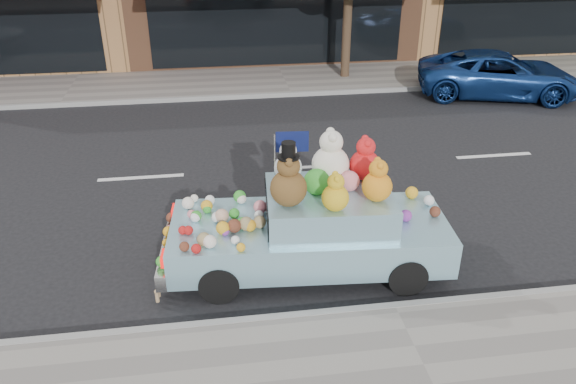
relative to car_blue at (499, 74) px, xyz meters
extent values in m
plane|color=black|center=(-6.12, -4.19, -0.65)|extent=(120.00, 120.00, 0.00)
cube|color=gray|center=(-6.12, 2.31, -0.59)|extent=(60.00, 3.00, 0.12)
cube|color=gray|center=(-6.12, -9.19, -0.59)|extent=(60.00, 0.12, 0.13)
cube|color=gray|center=(-6.12, 0.81, -0.59)|extent=(60.00, 0.12, 0.13)
cube|color=black|center=(-6.12, 3.79, 0.75)|extent=(8.50, 0.06, 2.40)
cube|color=black|center=(3.88, 3.79, 0.75)|extent=(8.50, 0.06, 2.40)
cylinder|color=#38281C|center=(-4.12, 2.31, 0.95)|extent=(0.28, 0.28, 3.20)
imported|color=navy|center=(0.00, 0.00, 0.00)|extent=(5.10, 3.33, 1.30)
cylinder|color=black|center=(-5.81, -8.78, -0.35)|extent=(0.61, 0.24, 0.60)
cylinder|color=black|center=(-5.69, -7.22, -0.35)|extent=(0.61, 0.24, 0.60)
cylinder|color=black|center=(-8.60, -8.56, -0.35)|extent=(0.61, 0.24, 0.60)
cylinder|color=black|center=(-8.48, -7.01, -0.35)|extent=(0.61, 0.24, 0.60)
cube|color=#8CBFD1|center=(-7.14, -7.89, -0.10)|extent=(4.42, 2.02, 0.60)
cube|color=#8CBFD1|center=(-6.85, -7.91, 0.45)|extent=(2.01, 1.64, 0.50)
cube|color=silver|center=(-9.36, -7.72, -0.25)|extent=(0.29, 1.79, 0.26)
cube|color=red|center=(-9.36, -8.41, 0.07)|extent=(0.08, 0.28, 0.16)
cube|color=red|center=(-9.26, -7.05, 0.07)|extent=(0.08, 0.28, 0.16)
cube|color=black|center=(-7.79, -7.84, 0.45)|extent=(0.14, 1.30, 0.40)
sphere|color=#563918|center=(-7.52, -8.21, 0.97)|extent=(0.54, 0.54, 0.54)
sphere|color=#563918|center=(-7.52, -8.21, 1.31)|extent=(0.33, 0.33, 0.33)
sphere|color=#563918|center=(-7.52, -8.33, 1.42)|extent=(0.13, 0.13, 0.13)
sphere|color=#563918|center=(-7.52, -8.10, 1.42)|extent=(0.13, 0.13, 0.13)
cylinder|color=black|center=(-7.52, -8.21, 1.46)|extent=(0.32, 0.32, 0.02)
cylinder|color=black|center=(-7.52, -8.21, 1.57)|extent=(0.20, 0.20, 0.22)
sphere|color=#F5E7C3|center=(-6.77, -7.57, 0.99)|extent=(0.59, 0.59, 0.59)
sphere|color=#F5E7C3|center=(-6.77, -7.57, 1.37)|extent=(0.36, 0.36, 0.36)
sphere|color=#F5E7C3|center=(-6.77, -7.70, 1.49)|extent=(0.14, 0.14, 0.14)
sphere|color=#F5E7C3|center=(-6.77, -7.44, 1.49)|extent=(0.14, 0.14, 0.14)
sphere|color=orange|center=(-6.22, -8.26, 0.92)|extent=(0.45, 0.45, 0.45)
sphere|color=orange|center=(-6.22, -8.26, 1.21)|extent=(0.28, 0.28, 0.28)
sphere|color=orange|center=(-6.22, -8.36, 1.30)|extent=(0.11, 0.11, 0.11)
sphere|color=orange|center=(-6.22, -8.17, 1.30)|extent=(0.11, 0.11, 0.11)
sphere|color=red|center=(-6.22, -7.56, 0.94)|extent=(0.48, 0.48, 0.48)
sphere|color=red|center=(-6.22, -7.56, 1.25)|extent=(0.30, 0.30, 0.30)
sphere|color=red|center=(-6.22, -7.67, 1.35)|extent=(0.11, 0.11, 0.11)
sphere|color=red|center=(-6.22, -7.46, 1.35)|extent=(0.11, 0.11, 0.11)
sphere|color=white|center=(-7.41, -7.42, 0.92)|extent=(0.44, 0.44, 0.44)
sphere|color=white|center=(-7.41, -7.42, 1.20)|extent=(0.27, 0.27, 0.27)
sphere|color=white|center=(-7.41, -7.52, 1.29)|extent=(0.10, 0.10, 0.10)
sphere|color=white|center=(-7.41, -7.33, 1.29)|extent=(0.10, 0.10, 0.10)
sphere|color=gold|center=(-6.89, -8.46, 0.89)|extent=(0.39, 0.39, 0.39)
sphere|color=gold|center=(-6.89, -8.46, 1.15)|extent=(0.24, 0.24, 0.24)
sphere|color=gold|center=(-6.89, -8.55, 1.23)|extent=(0.09, 0.09, 0.09)
sphere|color=gold|center=(-6.89, -8.38, 1.23)|extent=(0.09, 0.09, 0.09)
sphere|color=#2C8E26|center=(-7.04, -7.90, 0.88)|extent=(0.40, 0.40, 0.40)
sphere|color=#DA6D78|center=(-6.54, -7.89, 0.85)|extent=(0.32, 0.32, 0.32)
sphere|color=white|center=(-8.66, -7.14, 0.28)|extent=(0.17, 0.17, 0.17)
sphere|color=#A91212|center=(-9.08, -7.99, 0.27)|extent=(0.13, 0.13, 0.13)
sphere|color=#DA6D78|center=(-8.96, -7.53, 0.27)|extent=(0.14, 0.14, 0.14)
sphere|color=olive|center=(-8.77, -8.35, 0.30)|extent=(0.20, 0.20, 0.20)
sphere|color=white|center=(-8.56, -7.72, 0.28)|extent=(0.17, 0.17, 0.17)
sphere|color=#572819|center=(-8.31, -8.04, 0.30)|extent=(0.21, 0.21, 0.21)
sphere|color=#572819|center=(-8.81, -8.29, 0.27)|extent=(0.14, 0.14, 0.14)
sphere|color=olive|center=(-8.13, -8.02, 0.31)|extent=(0.22, 0.22, 0.22)
sphere|color=#2C8E26|center=(-8.17, -7.12, 0.30)|extent=(0.21, 0.21, 0.21)
sphere|color=white|center=(-7.91, -7.73, 0.27)|extent=(0.15, 0.15, 0.15)
sphere|color=#2C8E26|center=(-8.19, -7.96, 0.29)|extent=(0.18, 0.18, 0.18)
sphere|color=orange|center=(-8.08, -8.05, 0.29)|extent=(0.19, 0.19, 0.19)
sphere|color=olive|center=(-7.93, -7.98, 0.30)|extent=(0.20, 0.20, 0.20)
sphere|color=#DA6D78|center=(-7.87, -7.52, 0.31)|extent=(0.21, 0.21, 0.21)
sphere|color=white|center=(-8.89, -7.65, 0.28)|extent=(0.16, 0.16, 0.16)
sphere|color=#7D2C87|center=(-8.46, -8.12, 0.26)|extent=(0.13, 0.13, 0.13)
sphere|color=beige|center=(-8.91, -7.00, 0.26)|extent=(0.13, 0.13, 0.13)
sphere|color=#A91212|center=(-8.88, -8.53, 0.27)|extent=(0.15, 0.15, 0.15)
sphere|color=#2C8E26|center=(-8.71, -7.41, 0.27)|extent=(0.14, 0.14, 0.14)
sphere|color=white|center=(-8.32, -8.38, 0.26)|extent=(0.13, 0.13, 0.13)
sphere|color=orange|center=(-8.71, -7.35, 0.29)|extent=(0.19, 0.19, 0.19)
sphere|color=orange|center=(-8.49, -8.08, 0.30)|extent=(0.21, 0.21, 0.21)
sphere|color=#2C8E26|center=(-8.88, -7.63, 0.28)|extent=(0.17, 0.17, 0.17)
sphere|color=#A91212|center=(-9.00, -8.02, 0.27)|extent=(0.14, 0.14, 0.14)
sphere|color=beige|center=(-9.01, -7.22, 0.30)|extent=(0.20, 0.20, 0.20)
sphere|color=orange|center=(-8.79, -8.34, 0.27)|extent=(0.15, 0.15, 0.15)
sphere|color=beige|center=(-8.69, -8.42, 0.30)|extent=(0.20, 0.20, 0.20)
sphere|color=orange|center=(-8.25, -8.58, 0.26)|extent=(0.13, 0.13, 0.13)
sphere|color=#2C8E26|center=(-8.29, -7.64, 0.28)|extent=(0.17, 0.17, 0.17)
sphere|color=#572819|center=(-9.05, -8.46, 0.27)|extent=(0.15, 0.15, 0.15)
sphere|color=beige|center=(-8.15, -7.17, 0.28)|extent=(0.17, 0.17, 0.17)
sphere|color=#D8A88C|center=(-8.49, -7.74, 0.32)|extent=(0.22, 0.22, 0.22)
sphere|color=#2C8E26|center=(-9.40, -8.33, -0.04)|extent=(0.17, 0.17, 0.17)
sphere|color=#572819|center=(-9.31, -7.08, -0.03)|extent=(0.18, 0.18, 0.18)
sphere|color=orange|center=(-9.36, -7.80, -0.06)|extent=(0.13, 0.13, 0.13)
sphere|color=beige|center=(-9.31, -7.07, -0.06)|extent=(0.13, 0.13, 0.13)
sphere|color=#DA6D78|center=(-9.33, -7.40, -0.06)|extent=(0.13, 0.13, 0.13)
sphere|color=orange|center=(-9.34, -7.51, -0.03)|extent=(0.18, 0.18, 0.18)
sphere|color=olive|center=(-9.40, -8.32, -0.05)|extent=(0.15, 0.15, 0.15)
sphere|color=#572819|center=(-5.17, -8.04, 0.29)|extent=(0.18, 0.18, 0.18)
sphere|color=olive|center=(-5.77, -7.77, 0.29)|extent=(0.19, 0.19, 0.19)
sphere|color=white|center=(-5.13, -7.67, 0.29)|extent=(0.17, 0.17, 0.17)
sphere|color=#7D2C87|center=(-5.67, -8.11, 0.29)|extent=(0.19, 0.19, 0.19)
sphere|color=orange|center=(-5.33, -7.41, 0.30)|extent=(0.21, 0.21, 0.21)
cylinder|color=#997A54|center=(-9.50, -8.57, -0.49)|extent=(0.06, 0.06, 0.17)
sphere|color=#997A54|center=(-9.50, -8.57, -0.39)|extent=(0.07, 0.07, 0.07)
cylinder|color=#997A54|center=(-9.49, -8.44, -0.49)|extent=(0.06, 0.06, 0.17)
sphere|color=#997A54|center=(-9.49, -8.44, -0.39)|extent=(0.07, 0.07, 0.07)
cylinder|color=#997A54|center=(-9.48, -8.31, -0.49)|extent=(0.06, 0.06, 0.17)
sphere|color=#997A54|center=(-9.48, -8.31, -0.39)|extent=(0.07, 0.07, 0.07)
cylinder|color=#997A54|center=(-9.47, -8.18, -0.49)|extent=(0.06, 0.06, 0.17)
sphere|color=#997A54|center=(-9.47, -8.18, -0.39)|extent=(0.07, 0.07, 0.07)
cylinder|color=#997A54|center=(-9.46, -8.04, -0.49)|extent=(0.06, 0.06, 0.17)
sphere|color=#997A54|center=(-9.46, -8.04, -0.39)|extent=(0.07, 0.07, 0.07)
cylinder|color=#997A54|center=(-9.45, -7.91, -0.49)|extent=(0.06, 0.06, 0.17)
sphere|color=#997A54|center=(-9.45, -7.91, -0.39)|extent=(0.07, 0.07, 0.07)
cylinder|color=#997A54|center=(-9.44, -7.78, -0.49)|extent=(0.06, 0.06, 0.17)
sphere|color=#997A54|center=(-9.44, -7.78, -0.39)|extent=(0.07, 0.07, 0.07)
cylinder|color=#997A54|center=(-9.43, -7.65, -0.49)|extent=(0.06, 0.06, 0.17)
sphere|color=#997A54|center=(-9.43, -7.65, -0.39)|extent=(0.07, 0.07, 0.07)
cylinder|color=#997A54|center=(-9.42, -7.52, -0.49)|extent=(0.06, 0.06, 0.17)
sphere|color=#997A54|center=(-9.42, -7.52, -0.39)|extent=(0.07, 0.07, 0.07)
cylinder|color=#997A54|center=(-9.41, -7.39, -0.49)|extent=(0.06, 0.06, 0.17)
sphere|color=#997A54|center=(-9.41, -7.39, -0.39)|extent=(0.07, 0.07, 0.07)
cylinder|color=#997A54|center=(-9.40, -7.26, -0.49)|extent=(0.06, 0.06, 0.17)
sphere|color=#997A54|center=(-9.40, -7.26, -0.39)|extent=(0.07, 0.07, 0.07)
cylinder|color=#997A54|center=(-9.39, -7.13, -0.49)|extent=(0.06, 0.06, 0.17)
sphere|color=#997A54|center=(-9.39, -7.13, -0.39)|extent=(0.07, 0.07, 0.07)
cylinder|color=#997A54|center=(-9.38, -7.00, -0.49)|extent=(0.06, 0.06, 0.17)
sphere|color=#997A54|center=(-9.38, -7.00, -0.39)|extent=(0.07, 0.07, 0.07)
cylinder|color=#997A54|center=(-9.37, -6.87, -0.49)|extent=(0.06, 0.06, 0.17)
sphere|color=#997A54|center=(-9.37, -6.87, -0.39)|extent=(0.07, 0.07, 0.07)
cylinder|color=silver|center=(-7.59, -7.21, 1.05)|extent=(0.02, 0.02, 0.70)
cube|color=#0C1447|center=(-7.31, -7.21, 1.26)|extent=(0.52, 0.06, 0.34)
camera|label=1|loc=(-8.55, -15.27, 4.66)|focal=35.00mm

